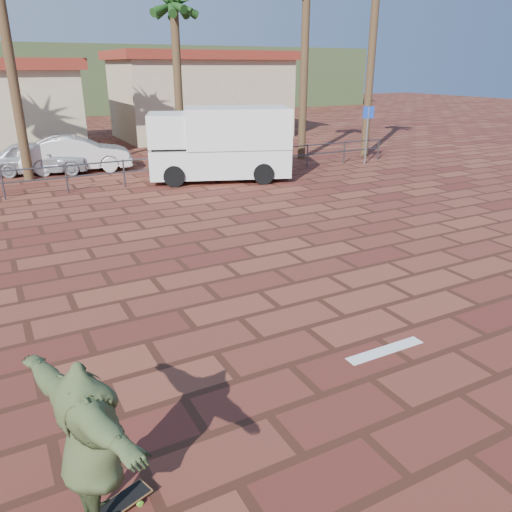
{
  "coord_description": "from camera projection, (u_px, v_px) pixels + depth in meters",
  "views": [
    {
      "loc": [
        -4.26,
        -6.2,
        4.15
      ],
      "look_at": [
        -0.12,
        1.56,
        0.8
      ],
      "focal_mm": 35.0,
      "sensor_mm": 36.0,
      "label": 1
    }
  ],
  "objects": [
    {
      "name": "ground",
      "position": [
        305.0,
        328.0,
        8.47
      ],
      "size": [
        120.0,
        120.0,
        0.0
      ],
      "primitive_type": "plane",
      "color": "brown",
      "rests_on": "ground"
    },
    {
      "name": "paint_stripe",
      "position": [
        385.0,
        350.0,
        7.78
      ],
      "size": [
        1.4,
        0.22,
        0.01
      ],
      "primitive_type": "cube",
      "color": "white",
      "rests_on": "ground"
    },
    {
      "name": "hill_front",
      "position": [
        23.0,
        79.0,
        48.6
      ],
      "size": [
        70.0,
        18.0,
        6.0
      ],
      "primitive_type": "cube",
      "color": "#384C28",
      "rests_on": "ground"
    },
    {
      "name": "palm_center",
      "position": [
        174.0,
        9.0,
        20.51
      ],
      "size": [
        2.4,
        2.4,
        7.75
      ],
      "color": "brown",
      "rests_on": "ground"
    },
    {
      "name": "car_silver",
      "position": [
        40.0,
        157.0,
        20.34
      ],
      "size": [
        4.25,
        2.63,
        1.35
      ],
      "primitive_type": "imported",
      "rotation": [
        0.0,
        0.0,
        1.29
      ],
      "color": "#AAADB2",
      "rests_on": "ground"
    },
    {
      "name": "street_sign",
      "position": [
        368.0,
        124.0,
        22.0
      ],
      "size": [
        0.51,
        0.15,
        2.52
      ],
      "rotation": [
        0.0,
        0.0,
        -0.21
      ],
      "color": "gray",
      "rests_on": "ground"
    },
    {
      "name": "campervan",
      "position": [
        221.0,
        142.0,
        19.03
      ],
      "size": [
        5.68,
        3.89,
        2.72
      ],
      "rotation": [
        0.0,
        0.0,
        -0.36
      ],
      "color": "white",
      "rests_on": "ground"
    },
    {
      "name": "car_white",
      "position": [
        77.0,
        154.0,
        20.79
      ],
      "size": [
        4.58,
        2.19,
        1.45
      ],
      "primitive_type": "imported",
      "rotation": [
        0.0,
        0.0,
        1.42
      ],
      "color": "silver",
      "rests_on": "ground"
    },
    {
      "name": "building_east",
      "position": [
        201.0,
        94.0,
        30.86
      ],
      "size": [
        10.6,
        6.6,
        5.0
      ],
      "color": "beige",
      "rests_on": "ground"
    },
    {
      "name": "guardrail",
      "position": [
        124.0,
        168.0,
        18.11
      ],
      "size": [
        24.06,
        0.06,
        1.0
      ],
      "color": "#47494F",
      "rests_on": "ground"
    },
    {
      "name": "skateboarder",
      "position": [
        92.0,
        443.0,
        4.51
      ],
      "size": [
        1.16,
        2.21,
        1.73
      ],
      "primitive_type": "imported",
      "rotation": [
        0.0,
        0.0,
        1.86
      ],
      "color": "#3C4A28",
      "rests_on": "longboard"
    }
  ]
}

